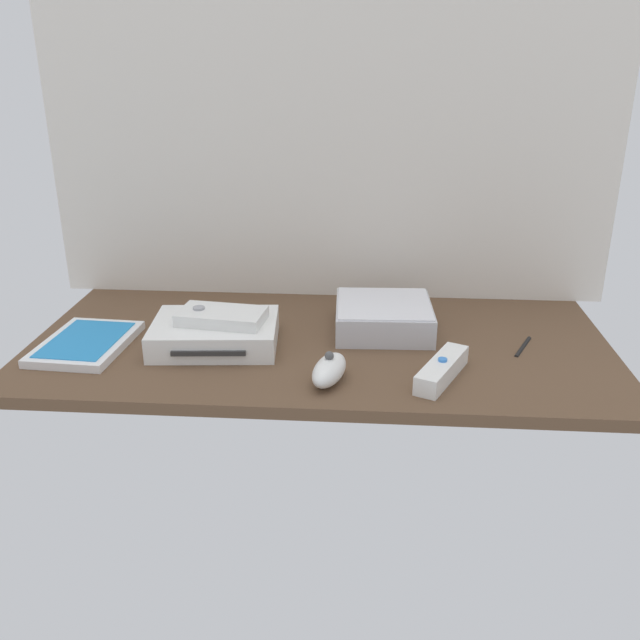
% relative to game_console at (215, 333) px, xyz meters
% --- Properties ---
extents(ground_plane, '(1.00, 0.48, 0.02)m').
position_rel_game_console_xyz_m(ground_plane, '(0.18, 0.03, -0.03)').
color(ground_plane, brown).
rests_on(ground_plane, ground).
extents(back_wall, '(1.10, 0.01, 0.64)m').
position_rel_game_console_xyz_m(back_wall, '(0.18, 0.28, 0.30)').
color(back_wall, silver).
rests_on(back_wall, ground).
extents(game_console, '(0.22, 0.18, 0.04)m').
position_rel_game_console_xyz_m(game_console, '(0.00, 0.00, 0.00)').
color(game_console, white).
rests_on(game_console, ground_plane).
extents(mini_computer, '(0.18, 0.18, 0.05)m').
position_rel_game_console_xyz_m(mini_computer, '(0.29, 0.09, 0.00)').
color(mini_computer, silver).
rests_on(mini_computer, ground_plane).
extents(game_case, '(0.15, 0.20, 0.02)m').
position_rel_game_console_xyz_m(game_case, '(-0.22, -0.03, -0.01)').
color(game_case, white).
rests_on(game_case, ground_plane).
extents(remote_wand, '(0.10, 0.15, 0.03)m').
position_rel_game_console_xyz_m(remote_wand, '(0.38, -0.10, -0.01)').
color(remote_wand, white).
rests_on(remote_wand, ground_plane).
extents(remote_nunchuk, '(0.07, 0.11, 0.05)m').
position_rel_game_console_xyz_m(remote_nunchuk, '(0.20, -0.12, -0.00)').
color(remote_nunchuk, white).
rests_on(remote_nunchuk, ground_plane).
extents(remote_classic_pad, '(0.15, 0.10, 0.02)m').
position_rel_game_console_xyz_m(remote_classic_pad, '(0.01, -0.00, 0.03)').
color(remote_classic_pad, white).
rests_on(remote_classic_pad, game_console).
extents(stylus_pen, '(0.04, 0.08, 0.01)m').
position_rel_game_console_xyz_m(stylus_pen, '(0.53, 0.03, -0.02)').
color(stylus_pen, black).
rests_on(stylus_pen, ground_plane).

